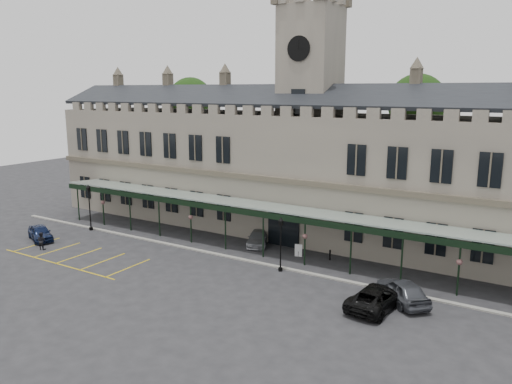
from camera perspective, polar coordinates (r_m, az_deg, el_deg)
The scene contains 19 objects.
ground at distance 38.36m, azimuth -4.77°, elevation -10.37°, with size 140.00×140.00×0.00m, color #252528.
station_building at distance 49.90m, azimuth 5.97°, elevation 2.48°, with size 60.00×10.36×17.30m.
clock_tower at distance 49.37m, azimuth 6.18°, elevation 10.12°, with size 5.60×5.60×24.80m.
canopy at distance 43.48m, azimuth 1.01°, elevation -4.32°, with size 50.00×4.10×4.30m.
kerb at distance 42.59m, azimuth -0.36°, elevation -7.97°, with size 60.00×0.40×0.12m, color gray.
parking_markings at distance 46.67m, azimuth -20.02°, elevation -7.00°, with size 16.00×6.00×0.01m, color gold, non-canonical shape.
tree_behind_left at distance 68.84m, azimuth -7.47°, elevation 10.25°, with size 6.00×6.00×16.00m.
tree_behind_mid at distance 55.19m, azimuth 17.93°, elevation 9.48°, with size 6.00×6.00×16.00m.
lamp_post_left at distance 54.14m, azimuth -18.51°, elevation -1.22°, with size 0.46×0.46×4.84m.
lamp_post_mid at distance 39.88m, azimuth 2.84°, elevation -5.44°, with size 0.42×0.42×4.47m.
traffic_cone at distance 33.63m, azimuth 12.94°, elevation -13.23°, with size 0.47×0.47×0.75m.
sign_board at distance 44.03m, azimuth 4.87°, elevation -6.68°, with size 0.65×0.20×1.12m.
bollard_left at distance 46.50m, azimuth 0.24°, elevation -5.78°, with size 0.16×0.16×0.88m, color black.
bollard_right at distance 43.51m, azimuth 8.44°, elevation -7.14°, with size 0.16×0.16×0.88m, color black.
car_left_a at distance 52.84m, azimuth -23.44°, elevation -4.29°, with size 1.72×4.28×1.46m, color #0C1636.
car_taxi at distance 47.17m, azimuth 0.21°, elevation -5.28°, with size 1.77×4.35×1.26m, color gray.
car_van at distance 34.85m, azimuth 13.55°, elevation -11.66°, with size 2.50×5.42×1.51m, color black.
car_right_a at distance 36.24m, azimuth 16.42°, elevation -10.74°, with size 1.98×4.92×1.68m, color #3E4147.
person_b at distance 49.69m, azimuth -23.32°, elevation -5.16°, with size 0.79×0.61×1.62m, color black.
Camera 1 is at (21.22, -28.56, 14.32)m, focal length 35.00 mm.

